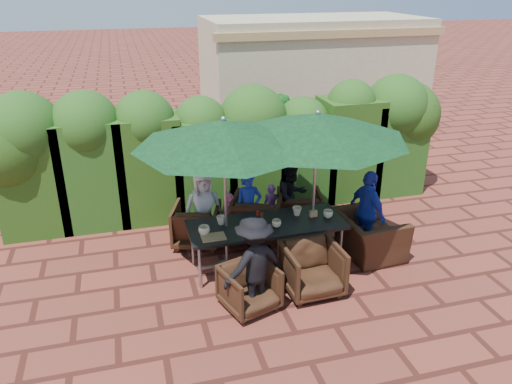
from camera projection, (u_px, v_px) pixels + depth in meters
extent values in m
plane|color=brown|center=(261.00, 266.00, 7.93)|extent=(80.00, 80.00, 0.00)
cube|color=black|center=(267.00, 225.00, 7.68)|extent=(2.42, 0.90, 0.05)
cube|color=gray|center=(266.00, 258.00, 7.92)|extent=(2.22, 0.05, 0.05)
cylinder|color=gray|center=(200.00, 267.00, 7.25)|extent=(0.05, 0.05, 0.70)
cylinder|color=gray|center=(193.00, 244.00, 7.87)|extent=(0.05, 0.05, 0.70)
cylinder|color=gray|center=(341.00, 247.00, 7.79)|extent=(0.05, 0.05, 0.70)
cylinder|color=gray|center=(323.00, 227.00, 8.41)|extent=(0.05, 0.05, 0.70)
cylinder|color=gray|center=(227.00, 267.00, 7.88)|extent=(0.44, 0.44, 0.03)
cylinder|color=gray|center=(225.00, 199.00, 7.41)|extent=(0.04, 0.04, 2.40)
cone|color=black|center=(224.00, 133.00, 7.00)|extent=(2.61, 2.61, 0.38)
sphere|color=gray|center=(223.00, 119.00, 6.92)|extent=(0.08, 0.08, 0.08)
cylinder|color=gray|center=(311.00, 256.00, 8.21)|extent=(0.44, 0.44, 0.03)
cylinder|color=gray|center=(314.00, 190.00, 7.73)|extent=(0.04, 0.04, 2.40)
cone|color=black|center=(317.00, 126.00, 7.33)|extent=(2.74, 2.74, 0.38)
sphere|color=gray|center=(318.00, 113.00, 7.25)|extent=(0.08, 0.08, 0.08)
imported|color=black|center=(197.00, 223.00, 8.46)|extent=(0.95, 0.92, 0.79)
imported|color=black|center=(257.00, 215.00, 8.65)|extent=(1.08, 1.05, 0.86)
imported|color=black|center=(299.00, 209.00, 8.98)|extent=(0.91, 0.87, 0.79)
imported|color=black|center=(250.00, 286.00, 6.82)|extent=(0.86, 0.83, 0.71)
imported|color=black|center=(312.00, 267.00, 7.16)|extent=(0.82, 0.77, 0.82)
imported|color=black|center=(369.00, 229.00, 8.11)|extent=(0.77, 1.12, 0.94)
imported|color=silver|center=(203.00, 208.00, 8.38)|extent=(0.67, 0.41, 1.32)
imported|color=#1F33AA|center=(249.00, 208.00, 8.46)|extent=(0.45, 0.37, 1.24)
imported|color=black|center=(292.00, 197.00, 8.80)|extent=(0.73, 0.59, 1.33)
imported|color=black|center=(254.00, 264.00, 6.69)|extent=(0.98, 0.67, 1.40)
imported|color=#1F33AA|center=(367.00, 212.00, 8.13)|extent=(0.57, 0.89, 1.41)
imported|color=#F0548B|center=(230.00, 217.00, 8.57)|extent=(0.36, 0.32, 0.86)
imported|color=#A14FAB|center=(271.00, 208.00, 8.88)|extent=(0.40, 0.37, 0.88)
imported|color=#278F29|center=(281.00, 130.00, 11.78)|extent=(1.74, 0.90, 1.78)
imported|color=#F0548B|center=(322.00, 130.00, 12.04)|extent=(0.93, 0.82, 1.66)
imported|color=#95969D|center=(339.00, 126.00, 12.28)|extent=(1.14, 0.68, 1.67)
imported|color=beige|center=(204.00, 230.00, 7.31)|extent=(0.17, 0.17, 0.13)
imported|color=beige|center=(221.00, 220.00, 7.61)|extent=(0.14, 0.14, 0.14)
imported|color=beige|center=(277.00, 223.00, 7.54)|extent=(0.14, 0.14, 0.11)
imported|color=beige|center=(297.00, 211.00, 7.90)|extent=(0.15, 0.15, 0.14)
imported|color=beige|center=(328.00, 214.00, 7.83)|extent=(0.15, 0.15, 0.12)
cylinder|color=#B20C0A|center=(258.00, 216.00, 7.70)|extent=(0.04, 0.04, 0.17)
cylinder|color=#4C230C|center=(262.00, 218.00, 7.66)|extent=(0.04, 0.04, 0.17)
cube|color=#9B784B|center=(213.00, 237.00, 7.24)|extent=(0.35, 0.25, 0.02)
cube|color=tan|center=(256.00, 222.00, 7.59)|extent=(0.12, 0.06, 0.10)
cube|color=tan|center=(313.00, 214.00, 7.86)|extent=(0.12, 0.06, 0.10)
cube|color=#1A360E|center=(33.00, 179.00, 8.72)|extent=(1.15, 0.95, 1.97)
sphere|color=#1A360E|center=(23.00, 130.00, 8.37)|extent=(1.30, 1.30, 1.30)
cube|color=#1A360E|center=(92.00, 173.00, 8.96)|extent=(1.15, 0.95, 1.99)
sphere|color=#1A360E|center=(85.00, 124.00, 8.60)|extent=(1.19, 1.19, 1.19)
cube|color=#1A360E|center=(149.00, 168.00, 9.20)|extent=(1.15, 0.95, 1.98)
sphere|color=#1A360E|center=(144.00, 121.00, 8.85)|extent=(1.08, 1.08, 1.08)
cube|color=#1A360E|center=(202.00, 165.00, 9.47)|extent=(1.15, 0.95, 1.87)
sphere|color=#1A360E|center=(201.00, 123.00, 9.13)|extent=(0.99, 0.99, 0.99)
cube|color=#1A360E|center=(253.00, 161.00, 9.71)|extent=(1.15, 0.95, 1.88)
sphere|color=#1A360E|center=(253.00, 119.00, 9.37)|extent=(1.28, 1.28, 1.28)
cube|color=#1A360E|center=(301.00, 160.00, 9.99)|extent=(1.15, 0.95, 1.70)
sphere|color=#1A360E|center=(303.00, 124.00, 9.69)|extent=(1.05, 1.05, 1.05)
cube|color=#1A360E|center=(348.00, 148.00, 10.16)|extent=(1.15, 0.95, 2.03)
sphere|color=#1A360E|center=(351.00, 104.00, 9.79)|extent=(0.96, 0.96, 0.96)
cube|color=#1A360E|center=(392.00, 147.00, 10.43)|extent=(1.15, 0.95, 1.92)
sphere|color=#1A360E|center=(396.00, 106.00, 10.08)|extent=(1.29, 1.29, 1.29)
sphere|color=#1A360E|center=(8.00, 145.00, 8.49)|extent=(1.60, 1.60, 1.60)
sphere|color=#1A360E|center=(406.00, 115.00, 10.33)|extent=(1.40, 1.40, 1.40)
cube|color=beige|center=(312.00, 76.00, 14.33)|extent=(6.00, 3.00, 3.20)
cube|color=tan|center=(335.00, 34.00, 12.52)|extent=(6.20, 0.25, 0.20)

